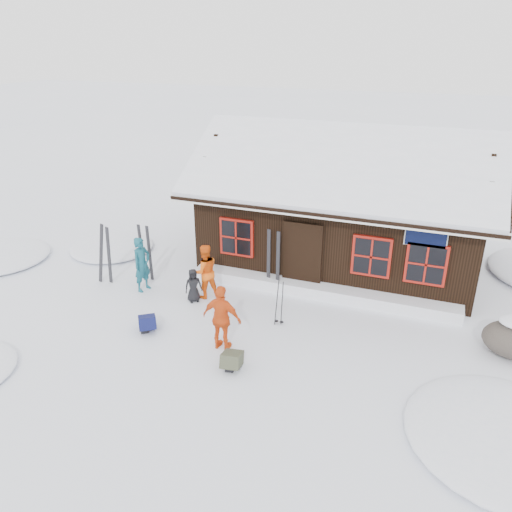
% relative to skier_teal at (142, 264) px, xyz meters
% --- Properties ---
extents(ground, '(120.00, 120.00, 0.00)m').
position_rel_skier_teal_xyz_m(ground, '(3.35, -0.83, -0.81)').
color(ground, white).
rests_on(ground, ground).
extents(mountain_hut, '(8.90, 6.09, 4.42)m').
position_rel_skier_teal_xyz_m(mountain_hut, '(4.86, 4.15, 0.77)').
color(mountain_hut, black).
rests_on(mountain_hut, ground).
extents(snow_drift, '(7.60, 0.60, 0.35)m').
position_rel_skier_teal_xyz_m(snow_drift, '(4.85, 1.42, -0.63)').
color(snow_drift, white).
rests_on(snow_drift, ground).
extents(snow_mounds, '(20.60, 13.20, 0.48)m').
position_rel_skier_teal_xyz_m(snow_mounds, '(5.01, 1.03, -0.81)').
color(snow_mounds, white).
rests_on(snow_mounds, ground).
extents(skier_teal, '(0.50, 0.66, 1.61)m').
position_rel_skier_teal_xyz_m(skier_teal, '(0.00, 0.00, 0.00)').
color(skier_teal, '#145262').
rests_on(skier_teal, ground).
extents(skier_orange_left, '(0.96, 0.95, 1.57)m').
position_rel_skier_teal_xyz_m(skier_orange_left, '(1.85, 0.26, -0.02)').
color(skier_orange_left, '#EF5B10').
rests_on(skier_orange_left, ground).
extents(skier_orange_right, '(0.97, 0.44, 1.63)m').
position_rel_skier_teal_xyz_m(skier_orange_right, '(3.34, -1.91, 0.01)').
color(skier_orange_right, '#E14F17').
rests_on(skier_orange_right, ground).
extents(skier_crouched, '(0.56, 0.53, 0.96)m').
position_rel_skier_teal_xyz_m(skier_crouched, '(1.66, -0.10, -0.32)').
color(skier_crouched, black).
rests_on(skier_crouched, ground).
extents(ski_pair_left, '(0.66, 0.21, 1.90)m').
position_rel_skier_teal_xyz_m(ski_pair_left, '(-1.24, -0.00, 0.10)').
color(ski_pair_left, black).
rests_on(ski_pair_left, ground).
extents(ski_pair_mid, '(0.45, 0.11, 1.76)m').
position_rel_skier_teal_xyz_m(ski_pair_mid, '(-0.30, 0.68, 0.02)').
color(ski_pair_mid, black).
rests_on(ski_pair_mid, ground).
extents(ski_pair_right, '(0.42, 0.11, 1.87)m').
position_rel_skier_teal_xyz_m(ski_pair_right, '(3.47, 1.37, 0.08)').
color(ski_pair_right, black).
rests_on(ski_pair_right, ground).
extents(ski_poles, '(0.23, 0.11, 1.29)m').
position_rel_skier_teal_xyz_m(ski_poles, '(4.25, -0.43, -0.20)').
color(ski_poles, black).
rests_on(ski_poles, ground).
extents(backpack_blue, '(0.67, 0.70, 0.30)m').
position_rel_skier_teal_xyz_m(backpack_blue, '(1.26, -1.85, -0.65)').
color(backpack_blue, '#101444').
rests_on(backpack_blue, ground).
extents(backpack_olive, '(0.50, 0.62, 0.30)m').
position_rel_skier_teal_xyz_m(backpack_olive, '(3.85, -2.54, -0.65)').
color(backpack_olive, '#404430').
rests_on(backpack_olive, ground).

